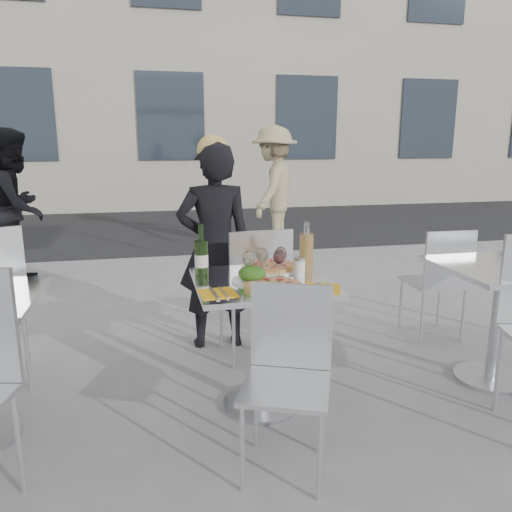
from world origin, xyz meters
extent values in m
plane|color=slate|center=(0.00, 0.00, 0.00)|extent=(80.00, 80.00, 0.00)
cube|color=black|center=(0.00, 6.50, 0.00)|extent=(24.00, 5.00, 0.00)
cylinder|color=#B7BABF|center=(0.00, 0.00, 0.01)|extent=(0.44, 0.44, 0.02)
cylinder|color=#B7BABF|center=(0.00, 0.00, 0.37)|extent=(0.07, 0.07, 0.72)
cube|color=silver|center=(0.00, 0.00, 0.73)|extent=(0.72, 0.72, 0.03)
cylinder|color=#B7BABF|center=(1.50, 0.00, 0.01)|extent=(0.44, 0.44, 0.02)
cylinder|color=#B7BABF|center=(1.50, 0.00, 0.37)|extent=(0.07, 0.07, 0.72)
cube|color=silver|center=(1.50, 0.00, 0.73)|extent=(0.72, 0.72, 0.03)
cylinder|color=silver|center=(0.26, 0.90, 0.23)|extent=(0.02, 0.02, 0.45)
cylinder|color=silver|center=(-0.10, 0.87, 0.23)|extent=(0.02, 0.02, 0.45)
cylinder|color=silver|center=(0.29, 0.54, 0.23)|extent=(0.02, 0.02, 0.45)
cylinder|color=silver|center=(-0.07, 0.51, 0.23)|extent=(0.02, 0.02, 0.45)
cube|color=silver|center=(0.09, 0.70, 0.46)|extent=(0.45, 0.45, 0.03)
cube|color=silver|center=(0.11, 0.49, 0.71)|extent=(0.42, 0.06, 0.45)
cylinder|color=silver|center=(-0.24, -0.69, 0.21)|extent=(0.02, 0.02, 0.41)
cylinder|color=silver|center=(0.06, -0.81, 0.21)|extent=(0.02, 0.02, 0.41)
cylinder|color=silver|center=(-0.12, -0.38, 0.21)|extent=(0.02, 0.02, 0.41)
cylinder|color=silver|center=(0.19, -0.51, 0.21)|extent=(0.02, 0.02, 0.41)
cube|color=silver|center=(-0.03, -0.60, 0.42)|extent=(0.50, 0.50, 0.02)
cube|color=silver|center=(0.04, -0.42, 0.64)|extent=(0.36, 0.17, 0.41)
cylinder|color=silver|center=(-1.50, 0.85, 0.25)|extent=(0.03, 0.03, 0.50)
cylinder|color=silver|center=(-1.34, 0.48, 0.25)|extent=(0.03, 0.03, 0.50)
cylinder|color=silver|center=(-1.17, -0.50, 0.24)|extent=(0.03, 0.03, 0.49)
cylinder|color=silver|center=(1.70, 0.92, 0.21)|extent=(0.02, 0.02, 0.42)
cylinder|color=silver|center=(1.36, 0.93, 0.21)|extent=(0.02, 0.02, 0.42)
cylinder|color=silver|center=(1.69, 0.59, 0.21)|extent=(0.02, 0.02, 0.42)
cylinder|color=silver|center=(1.35, 0.60, 0.21)|extent=(0.02, 0.02, 0.42)
cube|color=silver|center=(1.53, 0.76, 0.43)|extent=(0.40, 0.40, 0.02)
cube|color=silver|center=(1.52, 0.56, 0.65)|extent=(0.39, 0.03, 0.42)
cylinder|color=silver|center=(1.27, -0.34, 0.24)|extent=(0.03, 0.03, 0.49)
imported|color=black|center=(-0.13, 0.95, 0.74)|extent=(0.54, 0.36, 1.48)
imported|color=black|center=(-1.92, 3.08, 0.81)|extent=(0.74, 0.88, 1.62)
imported|color=tan|center=(1.10, 4.03, 0.85)|extent=(1.10, 1.27, 1.70)
cylinder|color=tan|center=(0.02, -0.15, 0.76)|extent=(0.30, 0.30, 0.02)
cylinder|color=beige|center=(0.02, -0.15, 0.77)|extent=(0.26, 0.26, 0.00)
cylinder|color=white|center=(0.10, 0.21, 0.76)|extent=(0.34, 0.34, 0.01)
cylinder|color=tan|center=(0.10, 0.21, 0.77)|extent=(0.30, 0.30, 0.02)
cylinder|color=beige|center=(0.10, 0.21, 0.78)|extent=(0.26, 0.26, 0.00)
cylinder|color=white|center=(-0.06, -0.02, 0.76)|extent=(0.22, 0.22, 0.01)
ellipsoid|color=#1E5B16|center=(-0.06, -0.02, 0.80)|extent=(0.15, 0.15, 0.08)
sphere|color=#B21914|center=(-0.02, 0.00, 0.81)|extent=(0.03, 0.03, 0.03)
cylinder|color=#30511E|center=(-0.31, 0.15, 0.85)|extent=(0.07, 0.07, 0.20)
cone|color=#30511E|center=(-0.31, 0.15, 0.95)|extent=(0.07, 0.07, 0.03)
cylinder|color=#30511E|center=(-0.31, 0.15, 0.99)|extent=(0.03, 0.03, 0.10)
cylinder|color=silver|center=(-0.31, 0.15, 0.84)|extent=(0.07, 0.08, 0.07)
cylinder|color=tan|center=(0.29, 0.13, 0.86)|extent=(0.08, 0.08, 0.22)
cylinder|color=white|center=(0.29, 0.13, 1.00)|extent=(0.03, 0.03, 0.08)
cylinder|color=white|center=(0.22, 0.04, 0.80)|extent=(0.06, 0.06, 0.09)
cylinder|color=silver|center=(0.22, 0.04, 0.85)|extent=(0.06, 0.06, 0.02)
cylinder|color=white|center=(-0.07, 0.04, 0.75)|extent=(0.06, 0.06, 0.00)
cylinder|color=white|center=(-0.07, 0.04, 0.80)|extent=(0.01, 0.01, 0.09)
ellipsoid|color=white|center=(-0.07, 0.04, 0.86)|extent=(0.07, 0.07, 0.08)
ellipsoid|color=beige|center=(-0.07, 0.04, 0.85)|extent=(0.05, 0.05, 0.05)
cylinder|color=white|center=(0.03, 0.11, 0.75)|extent=(0.06, 0.06, 0.00)
cylinder|color=white|center=(0.03, 0.11, 0.80)|extent=(0.01, 0.01, 0.09)
ellipsoid|color=white|center=(0.03, 0.11, 0.86)|extent=(0.07, 0.07, 0.08)
ellipsoid|color=beige|center=(0.03, 0.11, 0.85)|extent=(0.05, 0.05, 0.05)
cylinder|color=white|center=(0.11, 0.04, 0.75)|extent=(0.06, 0.06, 0.00)
cylinder|color=white|center=(0.11, 0.04, 0.80)|extent=(0.01, 0.01, 0.09)
ellipsoid|color=white|center=(0.11, 0.04, 0.86)|extent=(0.07, 0.07, 0.08)
ellipsoid|color=#45090D|center=(0.11, 0.04, 0.85)|extent=(0.05, 0.05, 0.05)
cylinder|color=white|center=(0.13, 0.11, 0.75)|extent=(0.06, 0.06, 0.00)
cylinder|color=white|center=(0.13, 0.11, 0.80)|extent=(0.01, 0.01, 0.09)
ellipsoid|color=white|center=(0.13, 0.11, 0.86)|extent=(0.07, 0.07, 0.08)
ellipsoid|color=#45090D|center=(0.13, 0.11, 0.85)|extent=(0.05, 0.05, 0.05)
cube|color=yellow|center=(-0.27, -0.19, 0.75)|extent=(0.20, 0.20, 0.00)
cube|color=#B7BABF|center=(-0.29, -0.19, 0.76)|extent=(0.03, 0.20, 0.00)
cube|color=#B7BABF|center=(-0.24, -0.19, 0.76)|extent=(0.03, 0.18, 0.00)
cube|color=yellow|center=(0.27, -0.22, 0.75)|extent=(0.23, 0.23, 0.00)
cube|color=#B7BABF|center=(0.25, -0.22, 0.76)|extent=(0.09, 0.19, 0.00)
cube|color=#B7BABF|center=(0.30, -0.22, 0.76)|extent=(0.08, 0.17, 0.00)
camera|label=1|loc=(-0.59, -2.54, 1.48)|focal=35.00mm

